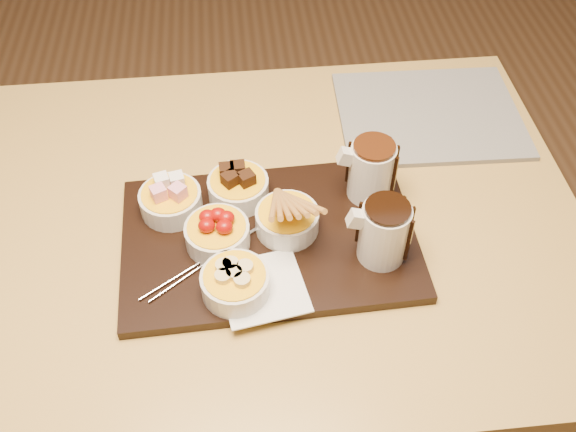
{
  "coord_description": "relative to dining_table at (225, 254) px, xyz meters",
  "views": [
    {
      "loc": [
        0.04,
        -0.71,
        1.54
      ],
      "look_at": [
        0.11,
        -0.06,
        0.81
      ],
      "focal_mm": 40.0,
      "sensor_mm": 36.0,
      "label": 1
    }
  ],
  "objects": [
    {
      "name": "bowl_bananas",
      "position": [
        0.02,
        -0.16,
        0.14
      ],
      "size": [
        0.1,
        0.1,
        0.04
      ],
      "primitive_type": "cylinder",
      "color": "silver",
      "rests_on": "serving_board"
    },
    {
      "name": "napkin",
      "position": [
        0.06,
        -0.16,
        0.12
      ],
      "size": [
        0.14,
        0.14,
        0.0
      ],
      "primitive_type": "cube",
      "rotation": [
        0.0,
        0.0,
        0.17
      ],
      "color": "white",
      "rests_on": "serving_board"
    },
    {
      "name": "newspaper",
      "position": [
        0.4,
        0.22,
        0.1
      ],
      "size": [
        0.35,
        0.28,
        0.01
      ],
      "primitive_type": "cube",
      "rotation": [
        0.0,
        0.0,
        -0.03
      ],
      "color": "beige",
      "rests_on": "dining_table"
    },
    {
      "name": "fondue_skewers",
      "position": [
        -0.01,
        -0.1,
        0.12
      ],
      "size": [
        0.17,
        0.23,
        0.01
      ],
      "primitive_type": null,
      "rotation": [
        0.0,
        0.0,
        -0.98
      ],
      "color": "silver",
      "rests_on": "serving_board"
    },
    {
      "name": "pitcher_dark_chocolate",
      "position": [
        0.24,
        -0.12,
        0.17
      ],
      "size": [
        0.08,
        0.08,
        0.1
      ],
      "primitive_type": "cylinder",
      "rotation": [
        0.0,
        0.0,
        0.03
      ],
      "color": "silver",
      "rests_on": "serving_board"
    },
    {
      "name": "ground",
      "position": [
        0.0,
        0.0,
        -0.65
      ],
      "size": [
        5.0,
        5.0,
        0.0
      ],
      "primitive_type": "plane",
      "color": "brown",
      "rests_on": "ground"
    },
    {
      "name": "bowl_cake",
      "position": [
        0.03,
        0.03,
        0.14
      ],
      "size": [
        0.1,
        0.1,
        0.04
      ],
      "primitive_type": "cylinder",
      "color": "silver",
      "rests_on": "serving_board"
    },
    {
      "name": "bowl_biscotti",
      "position": [
        0.1,
        -0.05,
        0.14
      ],
      "size": [
        0.1,
        0.1,
        0.04
      ],
      "primitive_type": "cylinder",
      "color": "silver",
      "rests_on": "serving_board"
    },
    {
      "name": "bowl_strawberries",
      "position": [
        -0.0,
        -0.07,
        0.14
      ],
      "size": [
        0.1,
        0.1,
        0.04
      ],
      "primitive_type": "cylinder",
      "color": "silver",
      "rests_on": "serving_board"
    },
    {
      "name": "serving_board",
      "position": [
        0.08,
        -0.06,
        0.11
      ],
      "size": [
        0.47,
        0.31,
        0.02
      ],
      "primitive_type": "cube",
      "rotation": [
        0.0,
        0.0,
        0.03
      ],
      "color": "black",
      "rests_on": "dining_table"
    },
    {
      "name": "pitcher_milk_chocolate",
      "position": [
        0.25,
        0.01,
        0.17
      ],
      "size": [
        0.08,
        0.08,
        0.1
      ],
      "primitive_type": "cylinder",
      "rotation": [
        0.0,
        0.0,
        0.03
      ],
      "color": "silver",
      "rests_on": "serving_board"
    },
    {
      "name": "dining_table",
      "position": [
        0.0,
        0.0,
        0.0
      ],
      "size": [
        1.2,
        0.8,
        0.75
      ],
      "color": "#BD9746",
      "rests_on": "ground"
    },
    {
      "name": "bowl_marshmallows",
      "position": [
        -0.08,
        0.01,
        0.14
      ],
      "size": [
        0.1,
        0.1,
        0.04
      ],
      "primitive_type": "cylinder",
      "color": "silver",
      "rests_on": "serving_board"
    }
  ]
}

